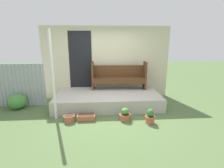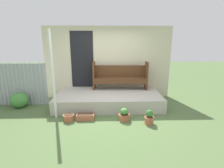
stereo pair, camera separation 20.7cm
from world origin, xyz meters
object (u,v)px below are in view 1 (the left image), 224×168
at_px(support_post, 53,76).
at_px(flower_pot_left, 69,118).
at_px(flower_pot_right, 150,117).
at_px(shrub_by_fence, 17,101).
at_px(bench, 119,75).
at_px(flower_pot_middle, 125,115).
at_px(planter_box_rect, 86,117).

relative_size(support_post, flower_pot_left, 8.04).
xyz_separation_m(flower_pot_right, shrub_by_fence, (-3.91, 1.26, 0.08)).
xyz_separation_m(support_post, bench, (1.91, 1.44, -0.31)).
relative_size(flower_pot_middle, flower_pot_right, 0.90).
bearing_deg(flower_pot_right, flower_pot_middle, 160.70).
xyz_separation_m(flower_pot_middle, flower_pot_right, (0.63, -0.22, 0.02)).
relative_size(support_post, bench, 1.26).
bearing_deg(shrub_by_fence, flower_pot_left, -30.00).
relative_size(support_post, planter_box_rect, 5.03).
height_order(bench, flower_pot_middle, bench).
relative_size(bench, flower_pot_middle, 5.47).
bearing_deg(support_post, flower_pot_middle, -7.17).
height_order(flower_pot_left, shrub_by_fence, shrub_by_fence).
distance_m(support_post, planter_box_rect, 1.41).
bearing_deg(shrub_by_fence, flower_pot_right, -17.90).
height_order(support_post, bench, support_post).
bearing_deg(flower_pot_middle, flower_pot_left, 179.34).
relative_size(flower_pot_right, shrub_by_fence, 0.70).
relative_size(bench, shrub_by_fence, 3.45).
bearing_deg(flower_pot_left, flower_pot_right, -6.38).
bearing_deg(flower_pot_middle, support_post, 172.83).
xyz_separation_m(support_post, planter_box_rect, (0.84, -0.15, -1.13)).
relative_size(flower_pot_right, planter_box_rect, 0.81).
bearing_deg(bench, flower_pot_left, -130.09).
height_order(support_post, shrub_by_fence, support_post).
bearing_deg(shrub_by_fence, flower_pot_middle, -17.62).
bearing_deg(bench, planter_box_rect, -121.62).
xyz_separation_m(bench, shrub_by_fence, (-3.29, -0.64, -0.65)).
bearing_deg(bench, flower_pot_middle, -88.18).
bearing_deg(flower_pot_left, support_post, 150.68).
height_order(flower_pot_right, shrub_by_fence, shrub_by_fence).
bearing_deg(flower_pot_right, bench, 108.04).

